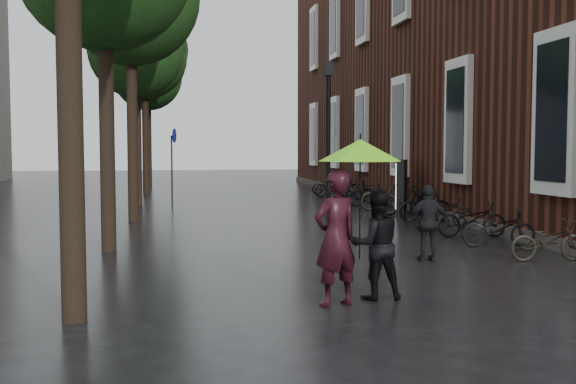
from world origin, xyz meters
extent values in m
plane|color=black|center=(0.00, 0.00, 0.00)|extent=(120.00, 120.00, 0.00)
cube|color=#38160F|center=(10.50, 19.50, 6.00)|extent=(10.00, 33.00, 12.00)
cube|color=silver|center=(5.45, 5.50, 3.00)|extent=(0.25, 1.60, 3.60)
cube|color=black|center=(5.35, 5.50, 3.00)|extent=(0.10, 1.20, 3.00)
cube|color=silver|center=(5.45, 10.50, 3.00)|extent=(0.25, 1.60, 3.60)
cube|color=black|center=(5.35, 10.50, 3.00)|extent=(0.10, 1.20, 3.00)
cube|color=silver|center=(5.45, 15.50, 3.00)|extent=(0.25, 1.60, 3.60)
cube|color=black|center=(5.35, 15.50, 3.00)|extent=(0.10, 1.20, 3.00)
cube|color=silver|center=(5.45, 20.50, 3.00)|extent=(0.25, 1.60, 3.60)
cube|color=black|center=(5.35, 20.50, 3.00)|extent=(0.10, 1.20, 3.00)
cube|color=silver|center=(5.45, 20.50, 8.50)|extent=(0.25, 1.60, 3.60)
cube|color=black|center=(5.35, 20.50, 8.50)|extent=(0.10, 1.20, 3.00)
cube|color=silver|center=(5.45, 25.50, 3.00)|extent=(0.25, 1.60, 3.60)
cube|color=black|center=(5.35, 25.50, 3.00)|extent=(0.10, 1.20, 3.00)
cube|color=silver|center=(5.45, 25.50, 8.50)|extent=(0.25, 1.60, 3.60)
cube|color=black|center=(5.35, 25.50, 8.50)|extent=(0.10, 1.20, 3.00)
cube|color=silver|center=(5.45, 30.50, 3.00)|extent=(0.25, 1.60, 3.60)
cube|color=black|center=(5.35, 30.50, 3.00)|extent=(0.10, 1.20, 3.00)
cube|color=silver|center=(5.45, 30.50, 8.50)|extent=(0.25, 1.60, 3.60)
cube|color=black|center=(5.35, 30.50, 8.50)|extent=(0.10, 1.20, 3.00)
cube|color=#3F3833|center=(5.60, 19.50, 0.15)|extent=(0.40, 33.00, 0.30)
cylinder|color=black|center=(-4.00, 1.00, 2.34)|extent=(0.32, 0.32, 4.68)
cylinder|color=black|center=(-4.10, 7.00, 2.25)|extent=(0.32, 0.32, 4.51)
cylinder|color=black|center=(-3.90, 13.00, 2.48)|extent=(0.32, 0.32, 4.95)
cylinder|color=black|center=(-4.05, 19.00, 2.20)|extent=(0.32, 0.32, 4.40)
cylinder|color=black|center=(-3.95, 25.00, 2.39)|extent=(0.32, 0.32, 4.79)
cylinder|color=black|center=(-4.00, 31.00, 2.28)|extent=(0.32, 0.32, 4.57)
imported|color=black|center=(-0.48, 1.27, 0.96)|extent=(0.82, 0.69, 1.92)
imported|color=black|center=(0.20, 1.58, 0.81)|extent=(0.79, 0.61, 1.61)
cylinder|color=black|center=(-0.07, 1.49, 1.41)|extent=(0.02, 0.02, 1.58)
cone|color=#71E618|center=(-0.07, 1.49, 2.19)|extent=(1.24, 1.24, 0.32)
cylinder|color=black|center=(-0.07, 1.49, 2.39)|extent=(0.02, 0.02, 0.08)
imported|color=black|center=(2.21, 4.60, 0.75)|extent=(0.90, 0.43, 1.50)
imported|color=black|center=(4.55, 4.21, 0.41)|extent=(1.59, 0.64, 0.82)
imported|color=black|center=(4.47, 6.10, 0.43)|extent=(1.70, 0.90, 0.85)
imported|color=black|center=(4.59, 7.75, 0.46)|extent=(1.80, 0.81, 0.91)
imported|color=black|center=(4.58, 9.60, 0.47)|extent=(1.80, 0.65, 0.94)
imported|color=black|center=(4.75, 11.23, 0.50)|extent=(1.67, 0.49, 1.00)
imported|color=black|center=(4.79, 13.19, 0.52)|extent=(1.76, 0.69, 1.03)
imported|color=black|center=(4.68, 15.06, 0.52)|extent=(1.77, 0.64, 1.04)
imported|color=black|center=(4.63, 16.67, 0.49)|extent=(1.65, 0.48, 0.99)
imported|color=black|center=(4.67, 18.56, 0.45)|extent=(1.53, 0.53, 0.90)
imported|color=black|center=(4.66, 20.23, 0.46)|extent=(1.81, 0.78, 0.92)
imported|color=black|center=(4.42, 21.73, 0.46)|extent=(1.86, 0.99, 0.93)
imported|color=black|center=(4.58, 23.48, 0.41)|extent=(1.65, 0.83, 0.83)
cube|color=black|center=(4.83, 13.57, 0.92)|extent=(0.25, 1.22, 1.83)
cube|color=#F2E0D1|center=(4.69, 13.57, 0.97)|extent=(0.04, 1.02, 1.50)
cylinder|color=black|center=(1.52, 10.26, 2.14)|extent=(0.13, 0.13, 4.28)
cube|color=black|center=(1.52, 10.26, 4.39)|extent=(0.24, 0.24, 0.37)
sphere|color=#FFE5B2|center=(1.52, 10.26, 4.39)|extent=(0.19, 0.19, 0.19)
cylinder|color=#262628|center=(-2.74, 18.09, 1.34)|extent=(0.06, 0.06, 2.69)
cylinder|color=navy|center=(-2.63, 18.09, 2.69)|extent=(0.03, 0.54, 0.54)
camera|label=1|loc=(-2.75, -7.87, 2.23)|focal=42.00mm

